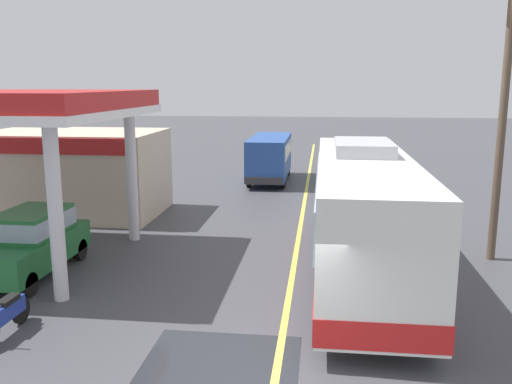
{
  "coord_description": "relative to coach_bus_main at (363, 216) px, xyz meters",
  "views": [
    {
      "loc": [
        0.76,
        -8.55,
        5.32
      ],
      "look_at": [
        -1.5,
        10.0,
        1.6
      ],
      "focal_mm": 38.51,
      "sensor_mm": 36.0,
      "label": 1
    }
  ],
  "objects": [
    {
      "name": "utility_pole_roadside",
      "position": [
        4.05,
        1.93,
        2.86
      ],
      "size": [
        1.8,
        0.24,
        8.79
      ],
      "color": "brown",
      "rests_on": "ground"
    },
    {
      "name": "ground",
      "position": [
        -1.92,
        13.57,
        -1.72
      ],
      "size": [
        120.0,
        120.0,
        0.0
      ],
      "primitive_type": "plane",
      "color": "#424247"
    },
    {
      "name": "gas_station_roadside",
      "position": [
        -11.26,
        4.18,
        0.91
      ],
      "size": [
        9.1,
        11.95,
        5.1
      ],
      "color": "#B21E1E",
      "rests_on": "ground"
    },
    {
      "name": "minibus_opposing_lane",
      "position": [
        -4.02,
        14.74,
        -0.25
      ],
      "size": [
        2.04,
        6.13,
        2.44
      ],
      "color": "#264C9E",
      "rests_on": "ground"
    },
    {
      "name": "coach_bus_main",
      "position": [
        0.0,
        0.0,
        0.0
      ],
      "size": [
        2.6,
        11.04,
        3.69
      ],
      "color": "white",
      "rests_on": "ground"
    },
    {
      "name": "lane_divider_stripe",
      "position": [
        -1.92,
        8.57,
        -1.72
      ],
      "size": [
        0.16,
        50.0,
        0.01
      ],
      "primitive_type": "cube",
      "color": "#D8CC4C",
      "rests_on": "ground"
    },
    {
      "name": "motorcycle_parked_forecourt",
      "position": [
        -7.82,
        -4.71,
        -1.28
      ],
      "size": [
        0.55,
        1.8,
        0.92
      ],
      "color": "black",
      "rests_on": "ground"
    },
    {
      "name": "car_at_pump",
      "position": [
        -9.22,
        -1.06,
        -0.71
      ],
      "size": [
        1.7,
        4.2,
        1.82
      ],
      "color": "#1E602D",
      "rests_on": "ground"
    },
    {
      "name": "car_trailing_behind_bus",
      "position": [
        0.48,
        14.78,
        -0.71
      ],
      "size": [
        1.7,
        4.2,
        1.82
      ],
      "color": "#1E602D",
      "rests_on": "ground"
    }
  ]
}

